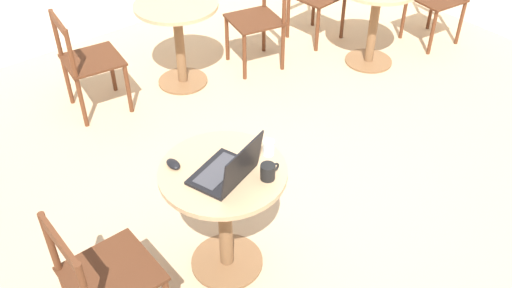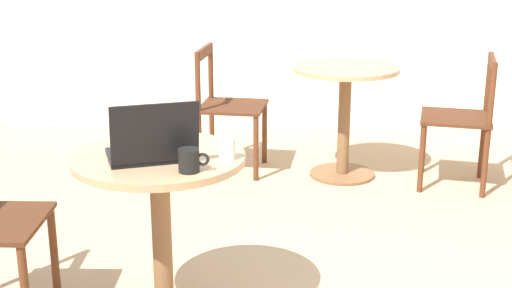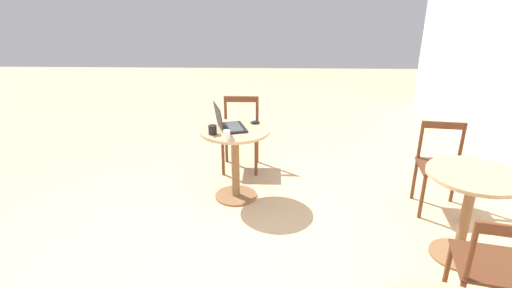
{
  "view_description": "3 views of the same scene",
  "coord_description": "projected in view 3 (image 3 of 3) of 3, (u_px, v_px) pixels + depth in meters",
  "views": [
    {
      "loc": [
        -2.08,
        -1.87,
        2.76
      ],
      "look_at": [
        -0.34,
        0.24,
        0.58
      ],
      "focal_mm": 40.0,
      "sensor_mm": 36.0,
      "label": 1
    },
    {
      "loc": [
        -0.33,
        -2.69,
        1.63
      ],
      "look_at": [
        -0.37,
        0.38,
        0.69
      ],
      "focal_mm": 50.0,
      "sensor_mm": 36.0,
      "label": 2
    },
    {
      "loc": [
        2.98,
        0.33,
        2.07
      ],
      "look_at": [
        -0.49,
        0.23,
        0.71
      ],
      "focal_mm": 28.0,
      "sensor_mm": 36.0,
      "label": 3
    }
  ],
  "objects": [
    {
      "name": "cafe_table_far",
      "position": [
        470.0,
        198.0,
        3.11
      ],
      "size": [
        0.7,
        0.7,
        0.76
      ],
      "color": "brown",
      "rests_on": "ground_plane"
    },
    {
      "name": "mouse",
      "position": [
        255.0,
        122.0,
        4.13
      ],
      "size": [
        0.06,
        0.1,
        0.03
      ],
      "color": "black",
      "rests_on": "cafe_table_near"
    },
    {
      "name": "drinking_glass",
      "position": [
        227.0,
        135.0,
        3.69
      ],
      "size": [
        0.06,
        0.06,
        0.09
      ],
      "color": "silver",
      "rests_on": "cafe_table_near"
    },
    {
      "name": "chair_far_right",
      "position": [
        493.0,
        270.0,
        2.46
      ],
      "size": [
        0.53,
        0.53,
        0.86
      ],
      "color": "#562D19",
      "rests_on": "ground_plane"
    },
    {
      "name": "laptop",
      "position": [
        228.0,
        124.0,
        3.96
      ],
      "size": [
        0.4,
        0.37,
        0.25
      ],
      "color": "black",
      "rests_on": "cafe_table_near"
    },
    {
      "name": "chair_near_left",
      "position": [
        241.0,
        133.0,
        4.78
      ],
      "size": [
        0.44,
        0.44,
        0.86
      ],
      "color": "#562D19",
      "rests_on": "ground_plane"
    },
    {
      "name": "ground_plane",
      "position": [
        229.0,
        238.0,
        3.54
      ],
      "size": [
        16.0,
        16.0,
        0.0
      ],
      "primitive_type": "plane",
      "color": "tan"
    },
    {
      "name": "cafe_table_near",
      "position": [
        235.0,
        149.0,
        4.04
      ],
      "size": [
        0.7,
        0.7,
        0.76
      ],
      "color": "brown",
      "rests_on": "ground_plane"
    },
    {
      "name": "mug",
      "position": [
        213.0,
        130.0,
        3.82
      ],
      "size": [
        0.12,
        0.08,
        0.09
      ],
      "color": "black",
      "rests_on": "cafe_table_near"
    },
    {
      "name": "chair_far_left",
      "position": [
        441.0,
        167.0,
        3.88
      ],
      "size": [
        0.49,
        0.49,
        0.86
      ],
      "color": "#562D19",
      "rests_on": "ground_plane"
    }
  ]
}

